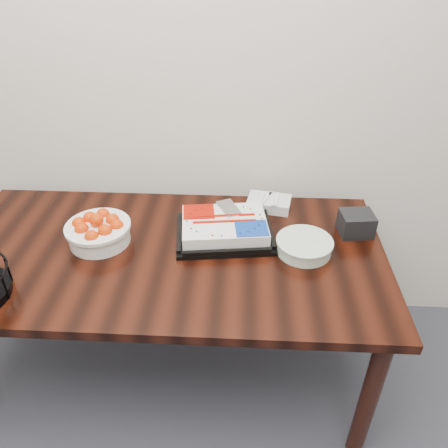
{
  "coord_description": "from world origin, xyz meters",
  "views": [
    {
      "loc": [
        0.32,
        0.6,
        1.85
      ],
      "look_at": [
        0.24,
        2.08,
        0.83
      ],
      "focal_mm": 35.0,
      "sensor_mm": 36.0,
      "label": 1
    }
  ],
  "objects_px": {
    "tangerine_bowl": "(98,227)",
    "napkin_box": "(356,223)",
    "table": "(166,266)",
    "plate_stack": "(304,246)",
    "cake_tray": "(224,228)"
  },
  "relations": [
    {
      "from": "table",
      "to": "plate_stack",
      "type": "xyz_separation_m",
      "value": [
        0.57,
        0.02,
        0.11
      ]
    },
    {
      "from": "cake_tray",
      "to": "tangerine_bowl",
      "type": "distance_m",
      "value": 0.52
    },
    {
      "from": "napkin_box",
      "to": "cake_tray",
      "type": "bearing_deg",
      "value": -175.01
    },
    {
      "from": "table",
      "to": "cake_tray",
      "type": "relative_size",
      "value": 4.09
    },
    {
      "from": "cake_tray",
      "to": "napkin_box",
      "type": "height_order",
      "value": "napkin_box"
    },
    {
      "from": "table",
      "to": "napkin_box",
      "type": "distance_m",
      "value": 0.83
    },
    {
      "from": "table",
      "to": "napkin_box",
      "type": "bearing_deg",
      "value": 11.61
    },
    {
      "from": "table",
      "to": "cake_tray",
      "type": "height_order",
      "value": "cake_tray"
    },
    {
      "from": "tangerine_bowl",
      "to": "napkin_box",
      "type": "height_order",
      "value": "tangerine_bowl"
    },
    {
      "from": "cake_tray",
      "to": "plate_stack",
      "type": "xyz_separation_m",
      "value": [
        0.33,
        -0.09,
        -0.01
      ]
    },
    {
      "from": "table",
      "to": "napkin_box",
      "type": "xyz_separation_m",
      "value": [
        0.8,
        0.16,
        0.13
      ]
    },
    {
      "from": "napkin_box",
      "to": "table",
      "type": "bearing_deg",
      "value": -168.39
    },
    {
      "from": "tangerine_bowl",
      "to": "napkin_box",
      "type": "distance_m",
      "value": 1.09
    },
    {
      "from": "cake_tray",
      "to": "plate_stack",
      "type": "bearing_deg",
      "value": -16.13
    },
    {
      "from": "tangerine_bowl",
      "to": "plate_stack",
      "type": "xyz_separation_m",
      "value": [
        0.85,
        -0.02,
        -0.05
      ]
    }
  ]
}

